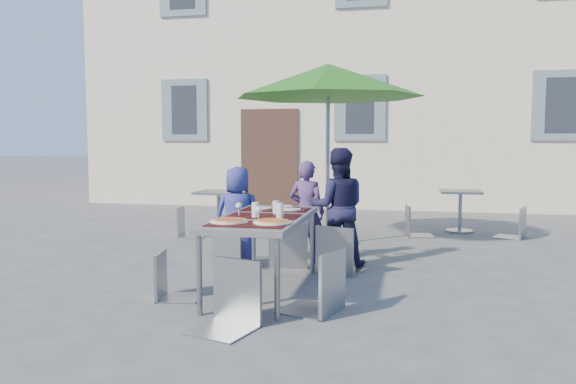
% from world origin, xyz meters
% --- Properties ---
extents(ground, '(90.00, 90.00, 0.00)m').
position_xyz_m(ground, '(0.00, 0.00, 0.00)').
color(ground, '#4E4E51').
rests_on(ground, ground).
extents(building, '(13.60, 8.20, 11.10)m').
position_xyz_m(building, '(-0.00, 11.50, 4.85)').
color(building, beige).
rests_on(building, ground).
extents(dining_table, '(0.80, 1.85, 0.76)m').
position_xyz_m(dining_table, '(-0.36, 0.58, 0.70)').
color(dining_table, '#414146').
rests_on(dining_table, ground).
extents(pizza_near_left, '(0.35, 0.35, 0.03)m').
position_xyz_m(pizza_near_left, '(-0.55, 0.10, 0.77)').
color(pizza_near_left, white).
rests_on(pizza_near_left, dining_table).
extents(pizza_near_right, '(0.34, 0.34, 0.03)m').
position_xyz_m(pizza_near_right, '(-0.16, 0.12, 0.77)').
color(pizza_near_right, white).
rests_on(pizza_near_right, dining_table).
extents(glassware, '(0.51, 0.42, 0.15)m').
position_xyz_m(glassware, '(-0.31, 0.51, 0.83)').
color(glassware, silver).
rests_on(glassware, dining_table).
extents(place_settings, '(0.59, 0.48, 0.01)m').
position_xyz_m(place_settings, '(-0.35, 1.21, 0.76)').
color(place_settings, white).
rests_on(place_settings, dining_table).
extents(child_0, '(0.60, 0.41, 1.19)m').
position_xyz_m(child_0, '(-0.96, 1.69, 0.59)').
color(child_0, navy).
rests_on(child_0, ground).
extents(child_1, '(0.51, 0.39, 1.25)m').
position_xyz_m(child_1, '(-0.18, 2.03, 0.63)').
color(child_1, '#50346B').
rests_on(child_1, ground).
extents(child_2, '(0.74, 0.51, 1.41)m').
position_xyz_m(child_2, '(0.22, 1.88, 0.70)').
color(child_2, '#191938').
rests_on(child_2, ground).
extents(chair_0, '(0.44, 0.45, 0.86)m').
position_xyz_m(chair_0, '(-1.01, 1.52, 0.50)').
color(chair_0, gray).
rests_on(chair_0, ground).
extents(chair_1, '(0.49, 0.49, 1.03)m').
position_xyz_m(chair_1, '(-0.33, 1.71, 0.61)').
color(chair_1, '#93989F').
rests_on(chair_1, ground).
extents(chair_2, '(0.58, 0.58, 1.03)m').
position_xyz_m(chair_2, '(0.27, 1.50, 0.61)').
color(chair_2, gray).
rests_on(chair_2, ground).
extents(chair_3, '(0.43, 0.43, 0.84)m').
position_xyz_m(chair_3, '(-1.16, 0.15, 0.49)').
color(chair_3, gray).
rests_on(chair_3, ground).
extents(chair_4, '(0.59, 0.59, 1.05)m').
position_xyz_m(chair_4, '(0.30, 0.00, 0.62)').
color(chair_4, '#91979C').
rests_on(chair_4, ground).
extents(chair_5, '(0.56, 0.57, 1.02)m').
position_xyz_m(chair_5, '(-0.35, -0.52, 0.60)').
color(chair_5, gray).
rests_on(chair_5, ground).
extents(patio_umbrella, '(2.67, 2.67, 2.56)m').
position_xyz_m(patio_umbrella, '(-0.09, 3.17, 2.31)').
color(patio_umbrella, '#919398').
rests_on(patio_umbrella, ground).
extents(cafe_table_0, '(0.66, 0.66, 0.70)m').
position_xyz_m(cafe_table_0, '(-1.88, 3.66, 0.46)').
color(cafe_table_0, '#919398').
rests_on(cafe_table_0, ground).
extents(bg_chair_l_0, '(0.44, 0.44, 0.88)m').
position_xyz_m(bg_chair_l_0, '(-2.35, 3.47, 0.51)').
color(bg_chair_l_0, '#92969D').
rests_on(bg_chair_l_0, ground).
extents(bg_chair_r_0, '(0.52, 0.52, 0.97)m').
position_xyz_m(bg_chair_r_0, '(-1.13, 3.73, 0.57)').
color(bg_chair_r_0, '#91979C').
rests_on(bg_chair_r_0, ground).
extents(cafe_table_1, '(0.64, 0.64, 0.69)m').
position_xyz_m(cafe_table_1, '(1.87, 4.77, 0.45)').
color(cafe_table_1, '#919398').
rests_on(cafe_table_1, ground).
extents(bg_chair_l_1, '(0.47, 0.46, 0.91)m').
position_xyz_m(bg_chair_l_1, '(1.13, 4.24, 0.53)').
color(bg_chair_l_1, gray).
rests_on(bg_chair_l_1, ground).
extents(bg_chair_r_1, '(0.53, 0.53, 0.92)m').
position_xyz_m(bg_chair_r_1, '(2.66, 4.35, 0.54)').
color(bg_chair_r_1, '#8E9598').
rests_on(bg_chair_r_1, ground).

